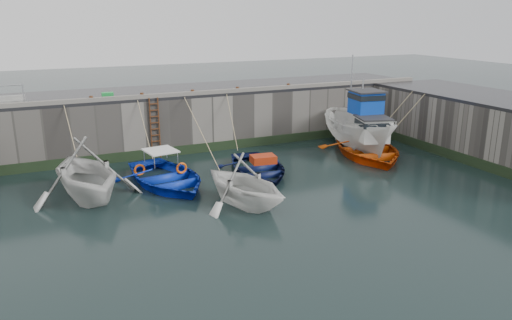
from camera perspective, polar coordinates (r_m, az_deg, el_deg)
name	(u,v)px	position (r m, az deg, el deg)	size (l,w,h in m)	color
ground	(275,219)	(18.66, 2.14, -6.73)	(120.00, 120.00, 0.00)	black
quay_back	(179,118)	(29.45, -8.85, 4.77)	(30.00, 5.00, 3.00)	slate
quay_right	(501,130)	(29.10, 26.21, 3.13)	(5.00, 15.00, 3.00)	slate
road_back	(177,91)	(29.18, -8.98, 7.81)	(30.00, 5.00, 0.16)	black
road_right	(505,100)	(28.83, 26.60, 6.19)	(5.00, 15.00, 0.16)	black
kerb_back	(189,93)	(26.92, -7.61, 7.55)	(30.00, 0.30, 0.20)	slate
algae_back	(193,149)	(27.36, -7.26, 1.26)	(30.00, 0.08, 0.50)	black
algae_right	(462,158)	(27.50, 22.50, 0.19)	(0.08, 15.00, 0.50)	black
ladder	(155,128)	(26.50, -11.46, 3.55)	(0.51, 0.08, 3.20)	#3F1E0F
boat_near_white	(88,197)	(21.94, -18.69, -4.02)	(4.62, 5.35, 2.82)	silver
boat_near_white_rope	(78,173)	(25.35, -19.63, -1.40)	(0.04, 3.40, 3.10)	tan
boat_near_blue	(167,184)	(22.68, -10.18, -2.72)	(4.00, 5.60, 1.16)	#0C2BB8
boat_near_blue_rope	(149,164)	(25.92, -12.15, -0.42)	(0.04, 3.26, 3.10)	tan
boat_near_blacktrim	(244,204)	(20.08, -1.39, -5.01)	(3.86, 4.47, 2.35)	silver
boat_near_blacktrim_rope	(202,168)	(24.77, -6.24, -0.92)	(0.04, 6.18, 3.10)	tan
boat_near_navy	(258,173)	(23.86, 0.23, -1.50)	(3.58, 5.01, 1.04)	#09113A
boat_near_navy_rope	(230,155)	(27.03, -2.98, 0.63)	(0.04, 3.40, 3.10)	tan
boat_far_white	(359,131)	(28.26, 11.71, 3.21)	(3.34, 6.75, 5.50)	white
boat_far_orange	(367,148)	(27.31, 12.61, 1.32)	(6.12, 7.33, 4.31)	#DA4B0B
fish_crate	(108,95)	(26.94, -16.61, 7.11)	(0.59, 0.38, 0.28)	green
railing	(7,100)	(26.86, -26.57, 6.18)	(1.60, 1.05, 1.00)	#A5A8AD
bollard_a	(91,99)	(26.02, -18.32, 6.66)	(0.18, 0.18, 0.28)	#3F1E0F
bollard_b	(142,96)	(26.40, -12.91, 7.20)	(0.18, 0.18, 0.28)	#3F1E0F
bollard_c	(192,92)	(27.07, -7.27, 7.69)	(0.18, 0.18, 0.28)	#3F1E0F
bollard_d	(237,89)	(27.95, -2.14, 8.08)	(0.18, 0.18, 0.28)	#3F1E0F
bollard_e	(288,86)	(29.31, 3.71, 8.44)	(0.18, 0.18, 0.28)	#3F1E0F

